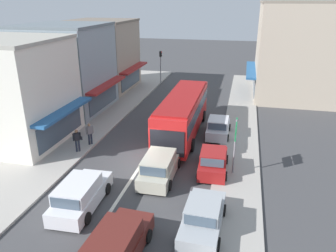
{
  "coord_description": "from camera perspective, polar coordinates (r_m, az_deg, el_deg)",
  "views": [
    {
      "loc": [
        6.08,
        -18.59,
        10.21
      ],
      "look_at": [
        0.84,
        3.87,
        1.2
      ],
      "focal_mm": 35.0,
      "sensor_mm": 36.0,
      "label": 1
    }
  ],
  "objects": [
    {
      "name": "parked_sedan_kerb_front",
      "position": [
        15.96,
        6.11,
        -15.54
      ],
      "size": [
        1.99,
        4.25,
        1.47
      ],
      "color": "#9EA3A8",
      "rests_on": "ground"
    },
    {
      "name": "ground_plane",
      "position": [
        22.06,
        -4.44,
        -6.3
      ],
      "size": [
        140.0,
        140.0,
        0.0
      ],
      "primitive_type": "plane",
      "color": "#3F3F42"
    },
    {
      "name": "parked_hatchback_kerb_second",
      "position": [
        20.75,
        7.86,
        -6.13
      ],
      "size": [
        1.92,
        3.75,
        1.54
      ],
      "color": "maroon",
      "rests_on": "ground"
    },
    {
      "name": "wagon_queue_gap_filler",
      "position": [
        17.87,
        -14.99,
        -11.47
      ],
      "size": [
        2.06,
        4.56,
        1.58
      ],
      "color": "silver",
      "rests_on": "ground"
    },
    {
      "name": "sidewalk_left",
      "position": [
        29.55,
        -13.61,
        0.65
      ],
      "size": [
        5.2,
        44.0,
        0.14
      ],
      "primitive_type": "cube",
      "color": "#A39E96",
      "rests_on": "ground"
    },
    {
      "name": "pedestrian_browsing_midblock",
      "position": [
        24.6,
        -13.48,
        -1.1
      ],
      "size": [
        0.42,
        0.44,
        1.63
      ],
      "color": "#232838",
      "rests_on": "sidewalk_left"
    },
    {
      "name": "traffic_light_downstreet",
      "position": [
        41.26,
        -1.29,
        11.07
      ],
      "size": [
        0.33,
        0.24,
        4.2
      ],
      "color": "gray",
      "rests_on": "ground"
    },
    {
      "name": "pedestrian_with_handbag_near",
      "position": [
        23.66,
        -15.53,
        -2.22
      ],
      "size": [
        0.56,
        0.54,
        1.63
      ],
      "color": "#232838",
      "rests_on": "sidewalk_left"
    },
    {
      "name": "wagon_behind_bus_near",
      "position": [
        19.89,
        -1.46,
        -7.09
      ],
      "size": [
        1.96,
        4.51,
        1.58
      ],
      "color": "#B7B29E",
      "rests_on": "ground"
    },
    {
      "name": "shopfront_corner_near",
      "position": [
        26.47,
        -25.42,
        5.34
      ],
      "size": [
        8.19,
        7.31,
        7.7
      ],
      "color": "silver",
      "rests_on": "ground"
    },
    {
      "name": "kerb_right",
      "position": [
        26.6,
        12.39,
        -1.62
      ],
      "size": [
        2.8,
        44.0,
        0.12
      ],
      "primitive_type": "cube",
      "color": "#A39E96",
      "rests_on": "ground"
    },
    {
      "name": "directional_road_sign",
      "position": [
        19.79,
        11.71,
        -1.42
      ],
      "size": [
        0.1,
        1.4,
        3.6
      ],
      "color": "gray",
      "rests_on": "ground"
    },
    {
      "name": "building_right_far",
      "position": [
        38.65,
        21.55,
        12.15
      ],
      "size": [
        9.35,
        10.28,
        10.01
      ],
      "color": "#B2A38E",
      "rests_on": "ground"
    },
    {
      "name": "wagon_queue_far_back",
      "position": [
        14.4,
        -9.06,
        -20.08
      ],
      "size": [
        2.09,
        4.58,
        1.58
      ],
      "color": "#561E19",
      "rests_on": "ground"
    },
    {
      "name": "lane_centre_line",
      "position": [
        25.52,
        -1.77,
        -2.24
      ],
      "size": [
        0.2,
        28.0,
        0.01
      ],
      "primitive_type": "cube",
      "color": "silver",
      "rests_on": "ground"
    },
    {
      "name": "city_bus",
      "position": [
        25.78,
        2.61,
        2.47
      ],
      "size": [
        2.76,
        10.86,
        3.23
      ],
      "color": "red",
      "rests_on": "ground"
    },
    {
      "name": "shopfront_mid_block",
      "position": [
        32.7,
        -17.21,
        9.52
      ],
      "size": [
        8.1,
        7.68,
        8.09
      ],
      "color": "#84939E",
      "rests_on": "ground"
    },
    {
      "name": "shopfront_far_end",
      "position": [
        39.84,
        -11.38,
        11.93
      ],
      "size": [
        7.89,
        7.82,
        7.97
      ],
      "color": "gray",
      "rests_on": "ground"
    },
    {
      "name": "parked_hatchback_kerb_third",
      "position": [
        26.09,
        8.73,
        -0.27
      ],
      "size": [
        1.83,
        3.71,
        1.54
      ],
      "color": "silver",
      "rests_on": "ground"
    }
  ]
}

